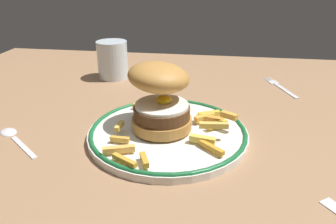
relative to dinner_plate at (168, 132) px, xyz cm
name	(u,v)px	position (x,y,z in cm)	size (l,w,h in cm)	color
ground_plane	(148,134)	(-4.46, 4.08, -2.84)	(116.99, 102.98, 4.00)	#956E4D
dinner_plate	(168,132)	(0.00, 0.00, 0.00)	(26.88, 26.88, 1.60)	white
burger	(160,95)	(-1.51, 1.24, 6.24)	(13.34, 13.49, 11.16)	#B37C39
fries_pile	(184,127)	(2.80, -0.61, 1.47)	(19.87, 20.69, 2.83)	gold
water_glass	(113,62)	(-18.65, 29.35, 3.19)	(7.68, 7.68, 9.40)	silver
fork	(280,86)	(23.02, 28.05, -0.66)	(6.09, 14.04, 0.36)	silver
spoon	(11,134)	(-26.67, -3.62, -0.48)	(11.47, 9.60, 0.90)	silver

